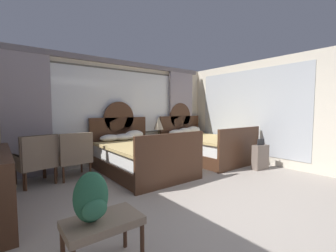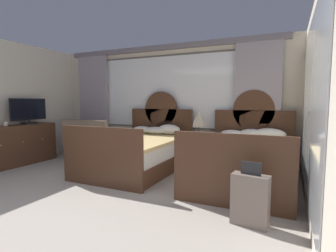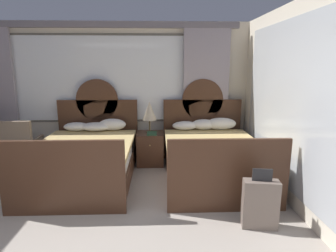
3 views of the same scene
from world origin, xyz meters
name	(u,v)px [view 1 (image 1 of 3)]	position (x,y,z in m)	size (l,w,h in m)	color
ground_plane	(254,219)	(0.00, 0.00, 0.00)	(24.00, 24.00, 0.00)	#9E9389
wall_back_window	(119,109)	(0.00, 3.94, 1.42)	(5.83, 0.22, 2.70)	beige
wall_right_mirror	(259,112)	(2.95, 1.70, 1.35)	(0.08, 4.54, 2.70)	beige
bed_near_window	(140,156)	(-0.06, 2.77, 0.37)	(1.56, 2.26, 1.61)	#472B1C
bed_near_mirror	(204,147)	(2.02, 2.77, 0.37)	(1.56, 2.26, 1.61)	#472B1C
nightstand_between_beds	(160,149)	(0.98, 3.47, 0.31)	(0.50, 0.52, 0.61)	#472B1C
table_lamp_on_nightstand	(159,123)	(0.97, 3.50, 1.03)	(0.27, 0.27, 0.60)	brown
book_on_nightstand	(163,138)	(1.01, 3.37, 0.63)	(0.18, 0.26, 0.03)	#285133
armchair_by_window_left	(74,155)	(-1.36, 3.19, 0.49)	(0.65, 0.65, 0.95)	#84705B
armchair_by_window_centre	(37,159)	(-2.02, 3.19, 0.49)	(0.76, 0.76, 0.95)	#84705B
armchair_by_window_right	(36,159)	(-2.03, 3.19, 0.49)	(0.72, 0.72, 0.95)	#84705B
luggage_bench	(103,225)	(-1.88, 0.31, 0.40)	(0.65, 0.40, 0.46)	#84705B
backpack_on_bench	(92,198)	(-1.98, 0.30, 0.67)	(0.29, 0.22, 0.43)	#23563D
suitcase_on_floor	(260,157)	(2.31, 1.25, 0.29)	(0.43, 0.23, 0.72)	#75665B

